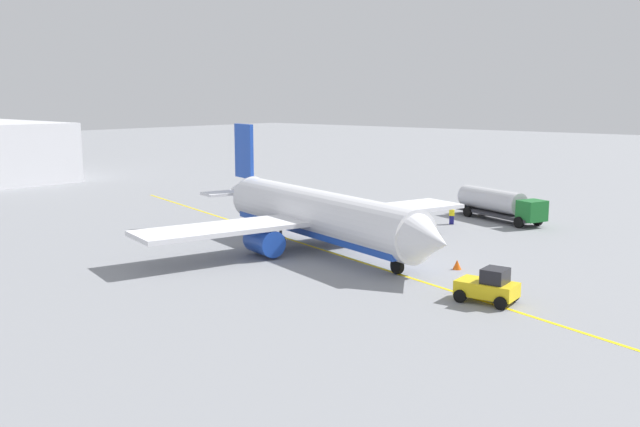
# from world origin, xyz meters

# --- Properties ---
(ground_plane) EXTENTS (400.00, 400.00, 0.00)m
(ground_plane) POSITION_xyz_m (0.00, 0.00, 0.00)
(ground_plane) COLOR gray
(airplane) EXTENTS (30.80, 30.70, 9.91)m
(airplane) POSITION_xyz_m (-0.44, 0.12, 2.77)
(airplane) COLOR white
(airplane) RESTS_ON ground
(fuel_tanker) EXTENTS (11.49, 6.21, 3.15)m
(fuel_tanker) POSITION_xyz_m (5.01, 22.24, 1.74)
(fuel_tanker) COLOR #2D2D33
(fuel_tanker) RESTS_ON ground
(pushback_tug) EXTENTS (3.76, 2.58, 2.20)m
(pushback_tug) POSITION_xyz_m (17.81, -4.94, 1.01)
(pushback_tug) COLOR yellow
(pushback_tug) RESTS_ON ground
(refueling_worker) EXTENTS (0.63, 0.56, 1.71)m
(refueling_worker) POSITION_xyz_m (2.50, 17.25, 0.82)
(refueling_worker) COLOR navy
(refueling_worker) RESTS_ON ground
(safety_cone_nose) EXTENTS (0.65, 0.65, 0.72)m
(safety_cone_nose) POSITION_xyz_m (12.16, 1.24, 0.36)
(safety_cone_nose) COLOR #F2590F
(safety_cone_nose) RESTS_ON ground
(taxi_line_marking) EXTENTS (75.29, 21.38, 0.01)m
(taxi_line_marking) POSITION_xyz_m (0.00, 0.00, 0.01)
(taxi_line_marking) COLOR yellow
(taxi_line_marking) RESTS_ON ground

